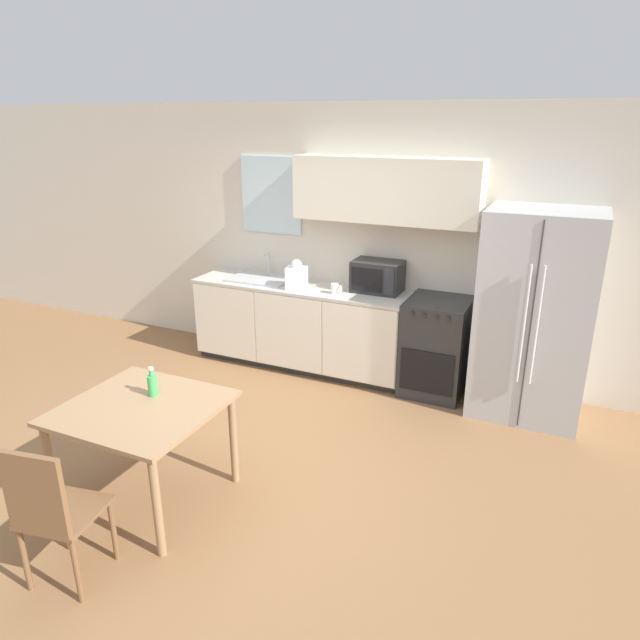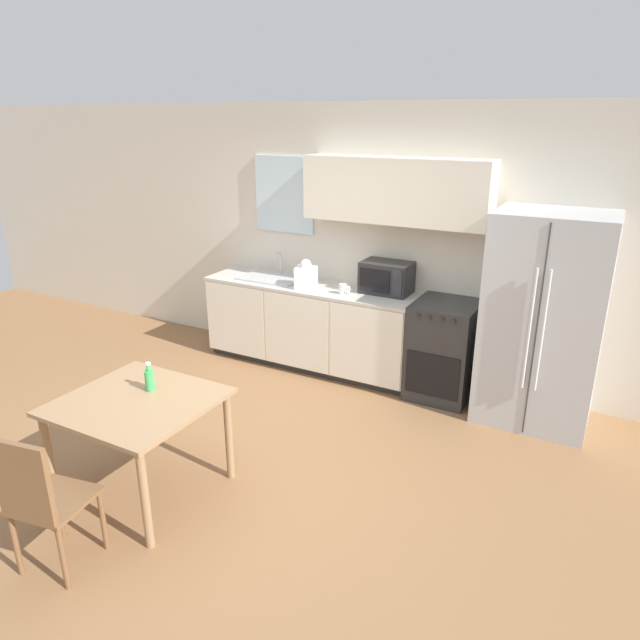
{
  "view_description": "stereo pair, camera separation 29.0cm",
  "coord_description": "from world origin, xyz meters",
  "px_view_note": "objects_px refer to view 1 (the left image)",
  "views": [
    {
      "loc": [
        2.11,
        -3.31,
        2.56
      ],
      "look_at": [
        0.35,
        0.52,
        1.05
      ],
      "focal_mm": 32.0,
      "sensor_mm": 36.0,
      "label": 1
    },
    {
      "loc": [
        2.37,
        -3.18,
        2.56
      ],
      "look_at": [
        0.35,
        0.52,
        1.05
      ],
      "focal_mm": 32.0,
      "sensor_mm": 36.0,
      "label": 2
    }
  ],
  "objects_px": {
    "microwave": "(377,276)",
    "oven_range": "(436,347)",
    "drink_bottle": "(153,384)",
    "refrigerator": "(534,316)",
    "dining_chair_near": "(50,508)",
    "coffee_mug": "(335,289)",
    "dining_table": "(142,419)"
  },
  "relations": [
    {
      "from": "microwave",
      "to": "oven_range",
      "type": "bearing_deg",
      "value": -10.41
    },
    {
      "from": "drink_bottle",
      "to": "refrigerator",
      "type": "bearing_deg",
      "value": 45.11
    },
    {
      "from": "dining_chair_near",
      "to": "refrigerator",
      "type": "bearing_deg",
      "value": 46.97
    },
    {
      "from": "microwave",
      "to": "coffee_mug",
      "type": "relative_size",
      "value": 4.53
    },
    {
      "from": "oven_range",
      "to": "microwave",
      "type": "xyz_separation_m",
      "value": [
        -0.66,
        0.12,
        0.6
      ]
    },
    {
      "from": "dining_table",
      "to": "drink_bottle",
      "type": "height_order",
      "value": "drink_bottle"
    },
    {
      "from": "microwave",
      "to": "dining_chair_near",
      "type": "bearing_deg",
      "value": -100.81
    },
    {
      "from": "microwave",
      "to": "dining_chair_near",
      "type": "height_order",
      "value": "microwave"
    },
    {
      "from": "dining_table",
      "to": "coffee_mug",
      "type": "bearing_deg",
      "value": 80.29
    },
    {
      "from": "dining_table",
      "to": "microwave",
      "type": "bearing_deg",
      "value": 73.94
    },
    {
      "from": "oven_range",
      "to": "refrigerator",
      "type": "xyz_separation_m",
      "value": [
        0.85,
        -0.05,
        0.46
      ]
    },
    {
      "from": "oven_range",
      "to": "drink_bottle",
      "type": "height_order",
      "value": "drink_bottle"
    },
    {
      "from": "oven_range",
      "to": "dining_table",
      "type": "bearing_deg",
      "value": -119.44
    },
    {
      "from": "oven_range",
      "to": "microwave",
      "type": "bearing_deg",
      "value": 169.59
    },
    {
      "from": "microwave",
      "to": "dining_table",
      "type": "height_order",
      "value": "microwave"
    },
    {
      "from": "dining_chair_near",
      "to": "dining_table",
      "type": "bearing_deg",
      "value": 86.27
    },
    {
      "from": "refrigerator",
      "to": "microwave",
      "type": "bearing_deg",
      "value": 173.56
    },
    {
      "from": "oven_range",
      "to": "coffee_mug",
      "type": "relative_size",
      "value": 8.72
    },
    {
      "from": "coffee_mug",
      "to": "drink_bottle",
      "type": "height_order",
      "value": "coffee_mug"
    },
    {
      "from": "coffee_mug",
      "to": "dining_chair_near",
      "type": "distance_m",
      "value": 3.27
    },
    {
      "from": "refrigerator",
      "to": "drink_bottle",
      "type": "height_order",
      "value": "refrigerator"
    },
    {
      "from": "oven_range",
      "to": "dining_table",
      "type": "xyz_separation_m",
      "value": [
        -1.41,
        -2.5,
        0.16
      ]
    },
    {
      "from": "dining_chair_near",
      "to": "drink_bottle",
      "type": "distance_m",
      "value": 1.06
    },
    {
      "from": "refrigerator",
      "to": "dining_chair_near",
      "type": "relative_size",
      "value": 1.98
    },
    {
      "from": "dining_table",
      "to": "dining_chair_near",
      "type": "bearing_deg",
      "value": -83.99
    },
    {
      "from": "dining_chair_near",
      "to": "drink_bottle",
      "type": "bearing_deg",
      "value": 86.58
    },
    {
      "from": "coffee_mug",
      "to": "oven_range",
      "type": "bearing_deg",
      "value": 7.2
    },
    {
      "from": "dining_table",
      "to": "oven_range",
      "type": "bearing_deg",
      "value": 60.56
    },
    {
      "from": "microwave",
      "to": "drink_bottle",
      "type": "bearing_deg",
      "value": -107.5
    },
    {
      "from": "oven_range",
      "to": "dining_table",
      "type": "relative_size",
      "value": 0.93
    },
    {
      "from": "refrigerator",
      "to": "oven_range",
      "type": "bearing_deg",
      "value": 176.68
    },
    {
      "from": "refrigerator",
      "to": "dining_chair_near",
      "type": "height_order",
      "value": "refrigerator"
    }
  ]
}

